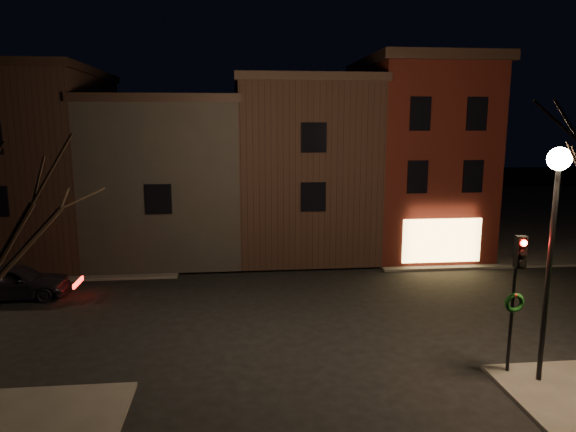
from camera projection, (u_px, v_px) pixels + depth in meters
name	position (u px, v px, depth m)	size (l,w,h in m)	color
ground	(295.00, 313.00, 19.68)	(120.00, 120.00, 0.00)	black
sidewalk_far_right	(513.00, 213.00, 41.23)	(30.00, 30.00, 0.12)	#2D2B28
corner_building	(417.00, 155.00, 28.77)	(6.50, 8.50, 10.50)	#3C0F0A
row_building_a	(300.00, 165.00, 29.23)	(7.30, 10.30, 9.40)	black
row_building_b	(171.00, 175.00, 28.59)	(7.80, 10.30, 8.40)	black
row_building_c	(35.00, 162.00, 27.74)	(7.30, 10.30, 9.90)	black
street_lamp_near	(555.00, 202.00, 13.49)	(0.60, 0.60, 6.48)	black
traffic_signal	(516.00, 283.00, 14.34)	(0.58, 0.38, 4.05)	black
parked_car_a	(14.00, 281.00, 21.26)	(1.74, 4.32, 1.47)	black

